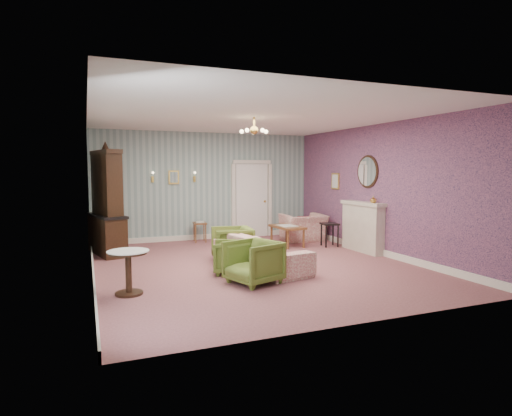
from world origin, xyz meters
name	(u,v)px	position (x,y,z in m)	size (l,w,h in m)	color
floor	(254,265)	(0.00, 0.00, 0.00)	(7.00, 7.00, 0.00)	#965759
ceiling	(254,117)	(0.00, 0.00, 2.90)	(7.00, 7.00, 0.00)	white
wall_back	(207,186)	(0.00, 3.50, 1.45)	(6.00, 6.00, 0.00)	gray
wall_front	(362,206)	(0.00, -3.50, 1.45)	(6.00, 6.00, 0.00)	gray
wall_left	(90,195)	(-3.00, 0.00, 1.45)	(7.00, 7.00, 0.00)	gray
wall_right	(380,190)	(3.00, 0.00, 1.45)	(7.00, 7.00, 0.00)	gray
wall_right_floral	(379,190)	(2.98, 0.00, 1.45)	(7.00, 7.00, 0.00)	#BF5F7E
door	(252,199)	(1.30, 3.46, 1.08)	(1.12, 0.12, 2.16)	white
olive_chair_a	(253,260)	(-0.52, -1.28, 0.40)	(0.77, 0.72, 0.79)	#596D26
olive_chair_b	(231,255)	(-0.63, -0.46, 0.33)	(0.64, 0.60, 0.66)	#596D26
olive_chair_c	(232,243)	(-0.31, 0.46, 0.40)	(0.77, 0.72, 0.79)	#596D26
sofa_chintz	(261,246)	(0.01, -0.32, 0.44)	(2.24, 0.65, 0.88)	#A9444D
wingback_chair	(303,223)	(2.31, 2.26, 0.48)	(1.09, 0.71, 0.95)	#A9444D
dresser	(106,200)	(-2.65, 2.26, 1.23)	(0.51, 1.48, 2.46)	black
fireplace	(363,227)	(2.86, 0.40, 0.58)	(0.30, 1.40, 1.16)	beige
mantel_vase	(373,200)	(2.84, 0.00, 1.23)	(0.15, 0.15, 0.15)	gold
oval_mirror	(367,172)	(2.96, 0.40, 1.85)	(0.04, 0.76, 0.84)	white
framed_print	(335,181)	(2.97, 1.75, 1.60)	(0.04, 0.34, 0.42)	gold
coffee_table	(287,236)	(1.57, 1.71, 0.25)	(0.55, 0.99, 0.51)	brown
side_table_black	(330,235)	(2.49, 1.23, 0.29)	(0.39, 0.39, 0.58)	black
pedestal_table	(129,272)	(-2.50, -1.16, 0.34)	(0.62, 0.62, 0.68)	black
nesting_table	(200,231)	(-0.31, 3.11, 0.28)	(0.34, 0.43, 0.56)	brown
gilt_mirror_back	(174,177)	(-0.90, 3.46, 1.70)	(0.28, 0.06, 0.36)	gold
sconce_left	(153,177)	(-1.45, 3.44, 1.70)	(0.16, 0.12, 0.30)	gold
sconce_right	(195,177)	(-0.35, 3.44, 1.70)	(0.16, 0.12, 0.30)	gold
chandelier	(254,131)	(0.00, 0.00, 2.63)	(0.56, 0.56, 0.36)	gold
burgundy_cushion	(304,224)	(2.26, 2.11, 0.48)	(0.38, 0.10, 0.38)	maroon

